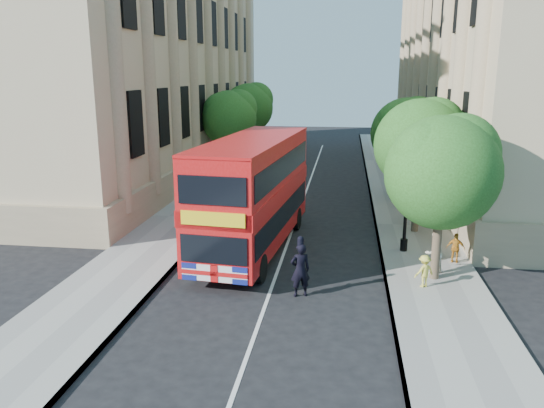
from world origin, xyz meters
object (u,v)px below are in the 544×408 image
at_px(lamp_post, 407,195).
at_px(woman_pedestrian, 434,253).
at_px(police_constable, 300,270).
at_px(box_van, 252,190).
at_px(double_decker_bus, 254,191).

xyz_separation_m(lamp_post, woman_pedestrian, (0.83, -2.47, -1.60)).
bearing_deg(police_constable, box_van, -91.05).
xyz_separation_m(lamp_post, police_constable, (-3.95, -5.00, -1.57)).
distance_m(double_decker_bus, box_van, 5.46).
distance_m(police_constable, woman_pedestrian, 5.40).
bearing_deg(box_van, woman_pedestrian, -36.12).
distance_m(lamp_post, box_van, 8.92).
bearing_deg(double_decker_bus, woman_pedestrian, -11.00).
distance_m(box_van, woman_pedestrian, 11.03).
bearing_deg(woman_pedestrian, lamp_post, -102.92).
bearing_deg(box_van, lamp_post, -27.74).
relative_size(double_decker_bus, police_constable, 5.53).
bearing_deg(police_constable, woman_pedestrian, -172.27).
xyz_separation_m(police_constable, woman_pedestrian, (4.77, 2.53, -0.03)).
height_order(box_van, woman_pedestrian, box_van).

